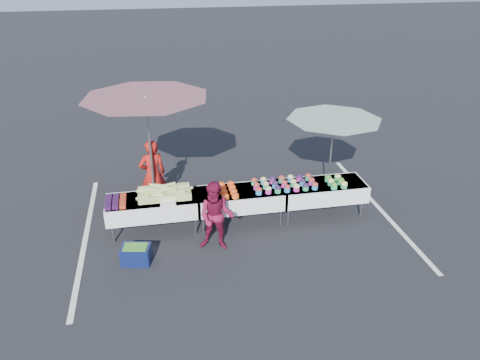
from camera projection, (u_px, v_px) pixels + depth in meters
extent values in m
plane|color=black|center=(240.00, 222.00, 10.04)|extent=(80.00, 80.00, 0.00)
cube|color=silver|center=(86.00, 237.00, 9.50)|extent=(0.10, 5.00, 0.00)
cube|color=silver|center=(379.00, 208.00, 10.58)|extent=(0.10, 5.00, 0.00)
cube|color=white|center=(152.00, 199.00, 9.41)|extent=(1.80, 0.75, 0.04)
cube|color=white|center=(153.00, 206.00, 9.48)|extent=(1.86, 0.81, 0.36)
cylinder|color=slate|center=(113.00, 234.00, 9.25)|extent=(0.04, 0.04, 0.39)
cylinder|color=slate|center=(114.00, 219.00, 9.77)|extent=(0.04, 0.04, 0.39)
cylinder|color=slate|center=(196.00, 226.00, 9.53)|extent=(0.04, 0.04, 0.39)
cylinder|color=slate|center=(193.00, 211.00, 10.05)|extent=(0.04, 0.04, 0.39)
cube|color=white|center=(240.00, 192.00, 9.72)|extent=(1.80, 0.75, 0.04)
cube|color=white|center=(240.00, 198.00, 9.79)|extent=(1.86, 0.81, 0.36)
cylinder|color=slate|center=(203.00, 225.00, 9.56)|extent=(0.04, 0.04, 0.39)
cylinder|color=slate|center=(200.00, 211.00, 10.08)|extent=(0.04, 0.04, 0.39)
cylinder|color=slate|center=(281.00, 217.00, 9.83)|extent=(0.04, 0.04, 0.39)
cylinder|color=slate|center=(274.00, 204.00, 10.35)|extent=(0.04, 0.04, 0.39)
cube|color=white|center=(322.00, 184.00, 10.02)|extent=(1.80, 0.75, 0.04)
cube|color=white|center=(322.00, 191.00, 10.09)|extent=(1.86, 0.81, 0.36)
cylinder|color=slate|center=(288.00, 216.00, 9.86)|extent=(0.04, 0.04, 0.39)
cylinder|color=slate|center=(281.00, 203.00, 10.38)|extent=(0.04, 0.04, 0.39)
cylinder|color=slate|center=(361.00, 209.00, 10.14)|extent=(0.04, 0.04, 0.39)
cylinder|color=slate|center=(350.00, 196.00, 10.66)|extent=(0.04, 0.04, 0.39)
cube|color=black|center=(108.00, 207.00, 9.01)|extent=(0.12, 0.12, 0.08)
cube|color=black|center=(108.00, 204.00, 9.13)|extent=(0.12, 0.12, 0.08)
cube|color=black|center=(109.00, 200.00, 9.25)|extent=(0.12, 0.12, 0.08)
cube|color=black|center=(109.00, 197.00, 9.38)|extent=(0.12, 0.12, 0.08)
cube|color=black|center=(115.00, 207.00, 9.03)|extent=(0.12, 0.12, 0.08)
cube|color=black|center=(116.00, 203.00, 9.15)|extent=(0.12, 0.12, 0.08)
cube|color=black|center=(116.00, 200.00, 9.28)|extent=(0.12, 0.12, 0.08)
cube|color=black|center=(116.00, 197.00, 9.40)|extent=(0.12, 0.12, 0.08)
cube|color=#AB2F12|center=(123.00, 206.00, 9.05)|extent=(0.12, 0.12, 0.08)
cube|color=#AB2F12|center=(123.00, 203.00, 9.18)|extent=(0.12, 0.12, 0.08)
cube|color=#AB2F12|center=(123.00, 199.00, 9.30)|extent=(0.12, 0.12, 0.08)
cube|color=#AB2F12|center=(123.00, 196.00, 9.42)|extent=(0.12, 0.12, 0.08)
cube|color=#B3B95E|center=(164.00, 193.00, 9.46)|extent=(1.05, 0.55, 0.14)
cylinder|color=#B3B95E|center=(179.00, 187.00, 9.63)|extent=(0.27, 0.09, 0.10)
cylinder|color=#B3B95E|center=(145.00, 189.00, 9.39)|extent=(0.27, 0.14, 0.07)
cylinder|color=#B3B95E|center=(170.00, 189.00, 9.32)|extent=(0.27, 0.14, 0.09)
cylinder|color=#B3B95E|center=(143.00, 192.00, 9.40)|extent=(0.27, 0.15, 0.10)
cylinder|color=#B3B95E|center=(155.00, 191.00, 9.34)|extent=(0.27, 0.15, 0.08)
cylinder|color=#B3B95E|center=(162.00, 187.00, 9.43)|extent=(0.27, 0.10, 0.10)
cylinder|color=#B3B95E|center=(162.00, 190.00, 9.33)|extent=(0.27, 0.07, 0.08)
cylinder|color=#B3B95E|center=(158.00, 195.00, 9.24)|extent=(0.27, 0.14, 0.09)
cylinder|color=#B3B95E|center=(156.00, 185.00, 9.56)|extent=(0.27, 0.12, 0.08)
cylinder|color=#B3B95E|center=(186.00, 187.00, 9.60)|extent=(0.27, 0.16, 0.08)
cylinder|color=#B3B95E|center=(148.00, 191.00, 9.33)|extent=(0.27, 0.11, 0.07)
cylinder|color=#B3B95E|center=(160.00, 198.00, 9.22)|extent=(0.27, 0.10, 0.07)
cylinder|color=#B3B95E|center=(169.00, 185.00, 9.55)|extent=(0.27, 0.12, 0.08)
cylinder|color=#B3B95E|center=(142.00, 197.00, 9.16)|extent=(0.27, 0.15, 0.08)
cylinder|color=#B3B95E|center=(147.00, 189.00, 9.38)|extent=(0.27, 0.10, 0.08)
cylinder|color=#B3B95E|center=(175.00, 190.00, 9.41)|extent=(0.27, 0.16, 0.10)
cylinder|color=#B3B95E|center=(150.00, 190.00, 9.28)|extent=(0.27, 0.12, 0.09)
cylinder|color=#B3B95E|center=(178.00, 192.00, 9.24)|extent=(0.27, 0.09, 0.07)
cylinder|color=#B3B95E|center=(182.00, 194.00, 9.31)|extent=(0.27, 0.10, 0.09)
cylinder|color=#B3B95E|center=(177.00, 193.00, 9.36)|extent=(0.27, 0.12, 0.09)
cylinder|color=#B3B95E|center=(169.00, 186.00, 9.66)|extent=(0.27, 0.10, 0.08)
cylinder|color=#B3B95E|center=(183.00, 187.00, 9.46)|extent=(0.27, 0.14, 0.10)
cylinder|color=#B3B95E|center=(179.00, 186.00, 9.68)|extent=(0.27, 0.12, 0.07)
cube|color=white|center=(168.00, 203.00, 9.18)|extent=(0.30, 0.25, 0.05)
cylinder|color=orange|center=(216.00, 198.00, 9.36)|extent=(0.15, 0.15, 0.05)
ellipsoid|color=red|center=(216.00, 197.00, 9.34)|extent=(0.15, 0.15, 0.08)
cylinder|color=orange|center=(214.00, 194.00, 9.52)|extent=(0.15, 0.15, 0.05)
ellipsoid|color=red|center=(214.00, 193.00, 9.50)|extent=(0.15, 0.15, 0.08)
cylinder|color=orange|center=(213.00, 190.00, 9.67)|extent=(0.15, 0.15, 0.05)
ellipsoid|color=red|center=(213.00, 189.00, 9.66)|extent=(0.15, 0.15, 0.08)
cylinder|color=orange|center=(212.00, 186.00, 9.83)|extent=(0.15, 0.15, 0.05)
ellipsoid|color=red|center=(212.00, 185.00, 9.81)|extent=(0.15, 0.15, 0.08)
cylinder|color=orange|center=(226.00, 198.00, 9.39)|extent=(0.15, 0.15, 0.05)
ellipsoid|color=red|center=(226.00, 196.00, 9.37)|extent=(0.15, 0.15, 0.08)
cylinder|color=orange|center=(224.00, 193.00, 9.55)|extent=(0.15, 0.15, 0.05)
ellipsoid|color=red|center=(224.00, 192.00, 9.53)|extent=(0.15, 0.15, 0.08)
cylinder|color=orange|center=(223.00, 189.00, 9.71)|extent=(0.15, 0.15, 0.05)
ellipsoid|color=red|center=(223.00, 188.00, 9.69)|extent=(0.15, 0.15, 0.08)
cylinder|color=orange|center=(221.00, 186.00, 9.87)|extent=(0.15, 0.15, 0.05)
ellipsoid|color=red|center=(221.00, 184.00, 9.85)|extent=(0.15, 0.15, 0.08)
cylinder|color=orange|center=(235.00, 197.00, 9.42)|extent=(0.15, 0.15, 0.05)
ellipsoid|color=red|center=(235.00, 195.00, 9.41)|extent=(0.15, 0.15, 0.08)
cylinder|color=orange|center=(234.00, 193.00, 9.58)|extent=(0.15, 0.15, 0.05)
ellipsoid|color=red|center=(234.00, 191.00, 9.57)|extent=(0.15, 0.15, 0.08)
cylinder|color=orange|center=(232.00, 189.00, 9.74)|extent=(0.15, 0.15, 0.05)
ellipsoid|color=red|center=(232.00, 187.00, 9.72)|extent=(0.15, 0.15, 0.08)
cylinder|color=orange|center=(231.00, 185.00, 9.90)|extent=(0.15, 0.15, 0.05)
ellipsoid|color=red|center=(231.00, 183.00, 9.88)|extent=(0.15, 0.15, 0.08)
cylinder|color=#2A7EC6|center=(259.00, 192.00, 9.55)|extent=(0.13, 0.13, 0.10)
ellipsoid|color=maroon|center=(259.00, 189.00, 9.52)|extent=(0.14, 0.14, 0.10)
cylinder|color=#C12992|center=(256.00, 187.00, 9.74)|extent=(0.13, 0.13, 0.10)
ellipsoid|color=maroon|center=(257.00, 185.00, 9.72)|extent=(0.14, 0.14, 0.10)
cylinder|color=#29A666|center=(254.00, 182.00, 9.94)|extent=(0.13, 0.13, 0.10)
ellipsoid|color=maroon|center=(254.00, 180.00, 9.91)|extent=(0.14, 0.14, 0.10)
cylinder|color=#C12992|center=(268.00, 191.00, 9.58)|extent=(0.13, 0.13, 0.10)
ellipsoid|color=tan|center=(268.00, 189.00, 9.56)|extent=(0.14, 0.14, 0.10)
cylinder|color=#29A666|center=(266.00, 186.00, 9.78)|extent=(0.13, 0.13, 0.10)
ellipsoid|color=tan|center=(266.00, 184.00, 9.75)|extent=(0.14, 0.14, 0.10)
cylinder|color=#2A7EC6|center=(263.00, 182.00, 9.97)|extent=(0.13, 0.13, 0.10)
ellipsoid|color=tan|center=(263.00, 179.00, 9.94)|extent=(0.14, 0.14, 0.10)
cylinder|color=#29A666|center=(278.00, 190.00, 9.62)|extent=(0.13, 0.13, 0.10)
ellipsoid|color=black|center=(278.00, 188.00, 9.59)|extent=(0.14, 0.14, 0.10)
cylinder|color=#2A7EC6|center=(275.00, 186.00, 9.81)|extent=(0.13, 0.13, 0.10)
ellipsoid|color=black|center=(275.00, 183.00, 9.78)|extent=(0.14, 0.14, 0.10)
cylinder|color=#C12992|center=(272.00, 181.00, 10.00)|extent=(0.13, 0.13, 0.10)
ellipsoid|color=black|center=(273.00, 178.00, 9.98)|extent=(0.14, 0.14, 0.10)
cylinder|color=#2A7EC6|center=(287.00, 189.00, 9.65)|extent=(0.13, 0.13, 0.10)
ellipsoid|color=maroon|center=(287.00, 187.00, 9.63)|extent=(0.14, 0.14, 0.10)
cylinder|color=#C12992|center=(284.00, 185.00, 9.85)|extent=(0.13, 0.13, 0.10)
ellipsoid|color=maroon|center=(284.00, 182.00, 9.82)|extent=(0.14, 0.14, 0.10)
cylinder|color=#29A666|center=(281.00, 180.00, 10.04)|extent=(0.13, 0.13, 0.10)
ellipsoid|color=maroon|center=(282.00, 178.00, 10.01)|extent=(0.14, 0.14, 0.10)
cylinder|color=#C12992|center=(296.00, 189.00, 9.69)|extent=(0.13, 0.13, 0.10)
ellipsoid|color=tan|center=(297.00, 186.00, 9.66)|extent=(0.14, 0.14, 0.10)
cylinder|color=#29A666|center=(293.00, 184.00, 9.88)|extent=(0.13, 0.13, 0.10)
ellipsoid|color=tan|center=(293.00, 181.00, 9.85)|extent=(0.14, 0.14, 0.10)
cylinder|color=#2A7EC6|center=(290.00, 179.00, 10.07)|extent=(0.13, 0.13, 0.10)
ellipsoid|color=tan|center=(291.00, 177.00, 10.05)|extent=(0.14, 0.14, 0.10)
cylinder|color=#29A666|center=(306.00, 188.00, 9.72)|extent=(0.13, 0.13, 0.10)
ellipsoid|color=black|center=(306.00, 185.00, 9.69)|extent=(0.14, 0.14, 0.10)
cylinder|color=#2A7EC6|center=(302.00, 183.00, 9.91)|extent=(0.13, 0.13, 0.10)
ellipsoid|color=black|center=(303.00, 181.00, 9.89)|extent=(0.14, 0.14, 0.10)
cylinder|color=#C12992|center=(299.00, 179.00, 10.11)|extent=(0.13, 0.13, 0.10)
ellipsoid|color=black|center=(299.00, 176.00, 10.08)|extent=(0.14, 0.14, 0.10)
cylinder|color=#2A7EC6|center=(315.00, 187.00, 9.75)|extent=(0.13, 0.13, 0.10)
ellipsoid|color=maroon|center=(315.00, 184.00, 9.73)|extent=(0.14, 0.14, 0.10)
cylinder|color=#C12992|center=(311.00, 182.00, 9.95)|extent=(0.13, 0.13, 0.10)
ellipsoid|color=maroon|center=(312.00, 180.00, 9.92)|extent=(0.14, 0.14, 0.10)
cylinder|color=#29A666|center=(308.00, 178.00, 10.14)|extent=(0.13, 0.13, 0.10)
ellipsoid|color=maroon|center=(308.00, 175.00, 10.11)|extent=(0.14, 0.14, 0.10)
cylinder|color=#29A666|center=(334.00, 187.00, 9.77)|extent=(0.14, 0.14, 0.08)
ellipsoid|color=#2D741F|center=(334.00, 185.00, 9.75)|extent=(0.14, 0.14, 0.11)
cylinder|color=#29A666|center=(331.00, 183.00, 9.93)|extent=(0.14, 0.14, 0.08)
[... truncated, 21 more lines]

